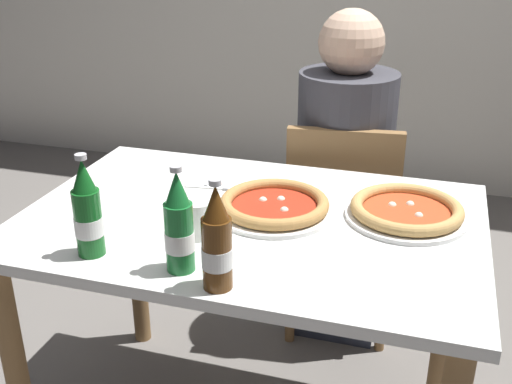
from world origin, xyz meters
name	(u,v)px	position (x,y,z in m)	size (l,w,h in m)	color
dining_table_main	(251,255)	(0.00, 0.00, 0.64)	(1.20, 0.80, 0.75)	silver
chair_behind_table	(341,218)	(0.15, 0.61, 0.48)	(0.45, 0.45, 0.85)	olive
diner_seated	(343,187)	(0.14, 0.66, 0.58)	(0.34, 0.34, 1.21)	#2D3342
pizza_margherita_near	(274,206)	(0.05, 0.04, 0.77)	(0.32, 0.32, 0.04)	white
pizza_marinara_far	(406,211)	(0.39, 0.11, 0.77)	(0.32, 0.32, 0.04)	white
beer_bottle_left	(179,227)	(-0.07, -0.30, 0.85)	(0.07, 0.07, 0.25)	#196B2D
beer_bottle_center	(87,213)	(-0.30, -0.29, 0.85)	(0.07, 0.07, 0.25)	#14591E
beer_bottle_right	(217,243)	(0.03, -0.34, 0.85)	(0.07, 0.07, 0.25)	#512D0F
napkin_with_cutlery	(221,177)	(-0.17, 0.23, 0.75)	(0.20, 0.20, 0.01)	white
paper_cup	(198,219)	(-0.09, -0.14, 0.80)	(0.07, 0.07, 0.10)	white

